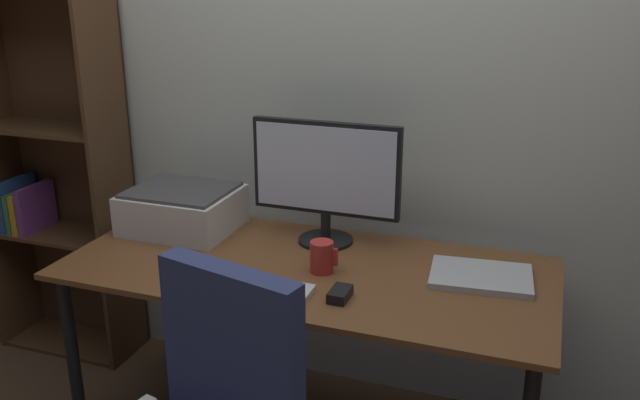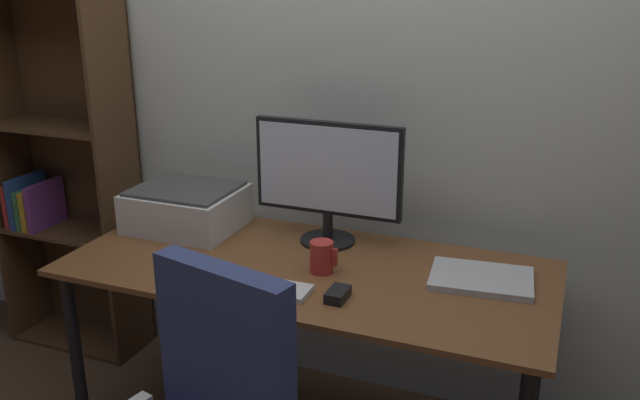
# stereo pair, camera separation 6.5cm
# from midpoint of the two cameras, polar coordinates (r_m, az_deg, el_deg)

# --- Properties ---
(back_wall) EXTENTS (6.40, 0.10, 2.60)m
(back_wall) POSITION_cam_midpoint_polar(r_m,az_deg,el_deg) (2.61, 2.27, 10.40)
(back_wall) COLOR beige
(back_wall) RESTS_ON ground
(desk) EXTENTS (1.64, 0.73, 0.74)m
(desk) POSITION_cam_midpoint_polar(r_m,az_deg,el_deg) (2.32, -1.96, -7.39)
(desk) COLOR brown
(desk) RESTS_ON ground
(monitor) EXTENTS (0.54, 0.20, 0.45)m
(monitor) POSITION_cam_midpoint_polar(r_m,az_deg,el_deg) (2.39, -0.31, 2.14)
(monitor) COLOR black
(monitor) RESTS_ON desk
(keyboard) EXTENTS (0.29, 0.11, 0.02)m
(keyboard) POSITION_cam_midpoint_polar(r_m,az_deg,el_deg) (2.12, -5.44, -7.40)
(keyboard) COLOR silver
(keyboard) RESTS_ON desk
(mouse) EXTENTS (0.06, 0.10, 0.03)m
(mouse) POSITION_cam_midpoint_polar(r_m,az_deg,el_deg) (2.06, 0.78, -7.96)
(mouse) COLOR black
(mouse) RESTS_ON desk
(coffee_mug) EXTENTS (0.09, 0.08, 0.11)m
(coffee_mug) POSITION_cam_midpoint_polar(r_m,az_deg,el_deg) (2.22, -0.68, -4.82)
(coffee_mug) COLOR #B72D28
(coffee_mug) RESTS_ON desk
(laptop) EXTENTS (0.34, 0.26, 0.02)m
(laptop) POSITION_cam_midpoint_polar(r_m,az_deg,el_deg) (2.23, 12.62, -6.33)
(laptop) COLOR #B7BABC
(laptop) RESTS_ON desk
(printer) EXTENTS (0.40, 0.34, 0.16)m
(printer) POSITION_cam_midpoint_polar(r_m,az_deg,el_deg) (2.63, -12.25, -0.74)
(printer) COLOR silver
(printer) RESTS_ON desk
(bookshelf) EXTENTS (0.63, 0.28, 1.60)m
(bookshelf) POSITION_cam_midpoint_polar(r_m,az_deg,el_deg) (3.23, -21.91, 1.30)
(bookshelf) COLOR #4C331E
(bookshelf) RESTS_ON ground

